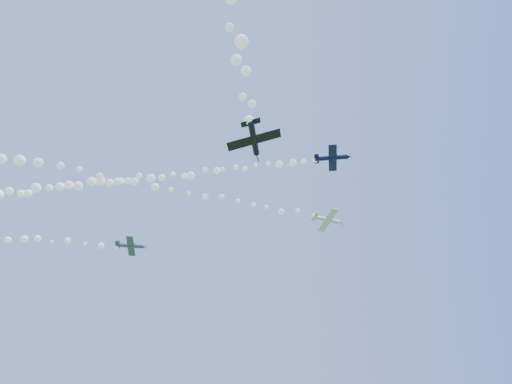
{
  "coord_description": "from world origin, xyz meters",
  "views": [
    {
      "loc": [
        2.65,
        -56.49,
        2.0
      ],
      "look_at": [
        1.09,
        -4.32,
        45.93
      ],
      "focal_mm": 30.0,
      "sensor_mm": 36.0,
      "label": 1
    }
  ],
  "objects_px": {
    "plane_white": "(328,220)",
    "plane_black": "(254,139)",
    "plane_navy": "(332,158)",
    "plane_grey": "(131,246)"
  },
  "relations": [
    {
      "from": "plane_white",
      "to": "plane_navy",
      "type": "height_order",
      "value": "plane_navy"
    },
    {
      "from": "plane_navy",
      "to": "plane_black",
      "type": "height_order",
      "value": "plane_navy"
    },
    {
      "from": "plane_navy",
      "to": "plane_grey",
      "type": "xyz_separation_m",
      "value": [
        -37.68,
        16.72,
        -6.15
      ]
    },
    {
      "from": "plane_navy",
      "to": "plane_white",
      "type": "bearing_deg",
      "value": 97.46
    },
    {
      "from": "plane_navy",
      "to": "plane_grey",
      "type": "relative_size",
      "value": 1.07
    },
    {
      "from": "plane_white",
      "to": "plane_grey",
      "type": "xyz_separation_m",
      "value": [
        -37.52,
        5.2,
        -1.55
      ]
    },
    {
      "from": "plane_white",
      "to": "plane_black",
      "type": "bearing_deg",
      "value": -132.65
    },
    {
      "from": "plane_white",
      "to": "plane_navy",
      "type": "distance_m",
      "value": 12.4
    },
    {
      "from": "plane_white",
      "to": "plane_black",
      "type": "xyz_separation_m",
      "value": [
        -12.59,
        -29.32,
        -9.54
      ]
    },
    {
      "from": "plane_white",
      "to": "plane_black",
      "type": "distance_m",
      "value": 33.3
    }
  ]
}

